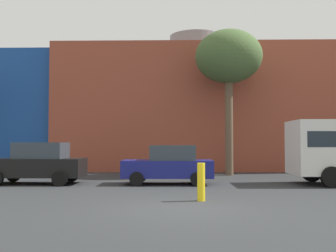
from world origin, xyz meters
TOP-DOWN VIEW (x-y plane):
  - ground_plane at (0.00, 0.00)m, footprint 200.00×200.00m
  - building_backdrop at (1.41, 19.60)m, footprint 33.10×13.20m
  - parked_car_1 at (-6.13, 6.25)m, footprint 4.13×2.02m
  - parked_car_2 at (-0.42, 6.25)m, footprint 3.85×1.89m
  - bare_tree_0 at (2.81, 11.02)m, footprint 3.70×3.70m
  - bollard_yellow_0 at (0.65, 1.41)m, footprint 0.24×0.24m

SIDE VIEW (x-z plane):
  - ground_plane at x=0.00m, z-range 0.00..0.00m
  - bollard_yellow_0 at x=0.65m, z-range 0.00..1.15m
  - parked_car_2 at x=-0.42m, z-range 0.00..1.67m
  - parked_car_1 at x=-6.13m, z-range -0.01..1.78m
  - building_backdrop at x=1.41m, z-range -1.00..9.02m
  - bare_tree_0 at x=2.81m, z-range 2.45..10.49m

